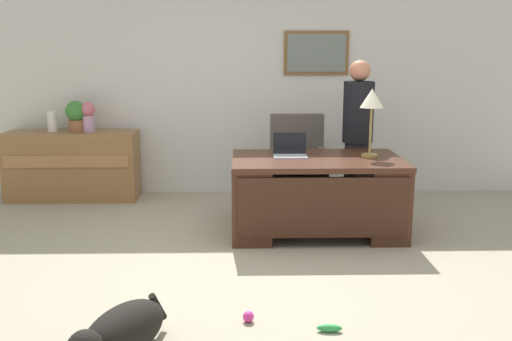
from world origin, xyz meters
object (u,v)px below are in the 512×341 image
at_px(armchair, 298,166).
at_px(person_standing, 357,137).
at_px(potted_plant, 76,115).
at_px(dog_toy_ball, 248,317).
at_px(desk_lamp, 372,103).
at_px(vase_empty, 52,121).
at_px(dog_lying, 120,333).
at_px(dog_toy_plush, 329,328).
at_px(desk, 317,193).
at_px(vase_with_flowers, 88,115).
at_px(laptop, 290,150).
at_px(credenza, 73,166).

xyz_separation_m(armchair, person_standing, (0.60, -0.26, 0.37)).
xyz_separation_m(potted_plant, dog_toy_ball, (1.98, -3.17, -0.97)).
relative_size(desk_lamp, vase_empty, 2.66).
height_order(dog_lying, dog_toy_plush, dog_lying).
bearing_deg(vase_empty, potted_plant, 0.00).
bearing_deg(dog_toy_plush, potted_plant, 126.83).
bearing_deg(dog_toy_ball, armchair, 78.17).
relative_size(desk, armchair, 1.55).
xyz_separation_m(desk, dog_toy_plush, (-0.16, -1.97, -0.37)).
bearing_deg(vase_with_flowers, laptop, -28.52).
distance_m(desk_lamp, potted_plant, 3.41).
bearing_deg(desk, dog_toy_plush, -94.70).
height_order(credenza, laptop, laptop).
relative_size(dog_lying, dog_toy_ball, 9.69).
bearing_deg(armchair, desk_lamp, -53.19).
bearing_deg(vase_with_flowers, dog_toy_plush, -54.73).
bearing_deg(dog_toy_plush, desk_lamp, 71.81).
height_order(desk, credenza, credenza).
height_order(credenza, person_standing, person_standing).
height_order(vase_empty, dog_toy_ball, vase_empty).
relative_size(potted_plant, dog_toy_plush, 2.24).
xyz_separation_m(armchair, dog_toy_ball, (-0.57, -2.74, -0.44)).
height_order(credenza, desk_lamp, desk_lamp).
height_order(dog_toy_ball, dog_toy_plush, dog_toy_ball).
xyz_separation_m(desk, armchair, (-0.10, 0.91, 0.08)).
height_order(armchair, vase_empty, vase_empty).
bearing_deg(dog_lying, potted_plant, 109.03).
distance_m(desk, person_standing, 0.93).
height_order(vase_empty, potted_plant, potted_plant).
height_order(vase_with_flowers, dog_toy_plush, vase_with_flowers).
relative_size(armchair, laptop, 3.25).
height_order(desk, desk_lamp, desk_lamp).
distance_m(person_standing, potted_plant, 3.23).
relative_size(credenza, potted_plant, 4.23).
bearing_deg(dog_lying, person_standing, 56.52).
bearing_deg(dog_toy_plush, desk, 85.30).
distance_m(vase_with_flowers, dog_toy_plush, 4.18).
relative_size(desk, desk_lamp, 2.48).
relative_size(credenza, desk_lamp, 2.34).
bearing_deg(laptop, vase_empty, 155.39).
distance_m(desk, vase_empty, 3.27).
distance_m(credenza, dog_toy_ball, 3.80).
bearing_deg(armchair, desk, -83.86).
xyz_separation_m(laptop, potted_plant, (-2.39, 1.23, 0.21)).
height_order(vase_empty, dog_toy_plush, vase_empty).
relative_size(desk, dog_toy_ball, 22.06).
distance_m(person_standing, vase_empty, 3.50).
bearing_deg(vase_with_flowers, dog_lying, -72.95).
relative_size(person_standing, dog_toy_plush, 10.20).
relative_size(dog_toy_ball, dog_toy_plush, 0.45).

